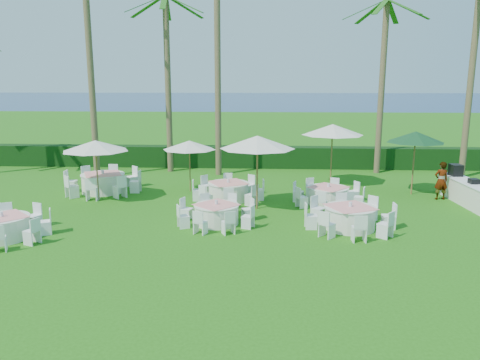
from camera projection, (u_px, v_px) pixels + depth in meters
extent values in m
plane|color=#216210|center=(210.00, 233.00, 15.44)|extent=(120.00, 120.00, 0.00)
cube|color=black|center=(234.00, 157.00, 27.04)|extent=(34.00, 1.00, 1.20)
plane|color=#082253|center=(258.00, 101.00, 115.04)|extent=(260.00, 260.00, 0.00)
cylinder|color=silver|center=(3.00, 228.00, 14.82)|extent=(1.59, 1.59, 0.69)
cylinder|color=silver|center=(2.00, 217.00, 14.75)|extent=(1.65, 1.65, 0.03)
cube|color=pink|center=(2.00, 217.00, 14.74)|extent=(1.81, 1.81, 0.01)
cylinder|color=silver|center=(1.00, 214.00, 14.72)|extent=(0.11, 0.11, 0.15)
cube|color=white|center=(45.00, 222.00, 15.25)|extent=(0.51, 0.51, 0.83)
cube|color=white|center=(34.00, 216.00, 15.91)|extent=(0.50, 0.50, 0.83)
cube|color=white|center=(6.00, 216.00, 15.93)|extent=(0.51, 0.51, 0.83)
cube|color=white|center=(32.00, 231.00, 14.32)|extent=(0.50, 0.50, 0.83)
cylinder|color=silver|center=(216.00, 215.00, 16.36)|extent=(1.53, 1.53, 0.66)
cylinder|color=silver|center=(216.00, 205.00, 16.29)|extent=(1.59, 1.59, 0.03)
cube|color=pink|center=(216.00, 205.00, 16.28)|extent=(1.74, 1.74, 0.01)
cylinder|color=silver|center=(216.00, 202.00, 16.27)|extent=(0.11, 0.11, 0.14)
cube|color=white|center=(248.00, 209.00, 16.78)|extent=(0.49, 0.49, 0.79)
cube|color=white|center=(231.00, 205.00, 17.42)|extent=(0.48, 0.48, 0.79)
cube|color=white|center=(206.00, 205.00, 17.43)|extent=(0.49, 0.49, 0.79)
cube|color=white|center=(187.00, 209.00, 16.81)|extent=(0.48, 0.48, 0.79)
cube|color=white|center=(183.00, 216.00, 15.92)|extent=(0.49, 0.49, 0.79)
cube|color=white|center=(200.00, 222.00, 15.28)|extent=(0.48, 0.48, 0.79)
cube|color=white|center=(228.00, 222.00, 15.26)|extent=(0.49, 0.49, 0.79)
cube|color=white|center=(248.00, 217.00, 15.89)|extent=(0.48, 0.48, 0.79)
cylinder|color=silver|center=(350.00, 218.00, 15.83)|extent=(1.68, 1.68, 0.73)
cylinder|color=silver|center=(350.00, 207.00, 15.75)|extent=(1.75, 1.75, 0.03)
cube|color=pink|center=(350.00, 207.00, 15.75)|extent=(1.80, 1.80, 0.01)
cylinder|color=silver|center=(350.00, 204.00, 15.73)|extent=(0.12, 0.12, 0.16)
cube|color=white|center=(389.00, 216.00, 15.80)|extent=(0.43, 0.43, 0.88)
cube|color=white|center=(370.00, 209.00, 16.71)|extent=(0.58, 0.58, 0.88)
cube|color=white|center=(342.00, 206.00, 17.10)|extent=(0.43, 0.43, 0.88)
cube|color=white|center=(318.00, 209.00, 16.73)|extent=(0.58, 0.58, 0.88)
cube|color=white|center=(311.00, 216.00, 15.83)|extent=(0.43, 0.43, 0.88)
cube|color=white|center=(327.00, 224.00, 14.92)|extent=(0.58, 0.58, 0.88)
cube|color=white|center=(359.00, 228.00, 14.53)|extent=(0.43, 0.43, 0.88)
cube|color=white|center=(385.00, 224.00, 14.90)|extent=(0.58, 0.58, 0.88)
cylinder|color=silver|center=(103.00, 183.00, 20.99)|extent=(1.87, 1.87, 0.81)
cylinder|color=silver|center=(103.00, 174.00, 20.90)|extent=(1.94, 1.94, 0.03)
cube|color=pink|center=(103.00, 174.00, 20.90)|extent=(1.99, 1.99, 0.01)
cylinder|color=silver|center=(102.00, 172.00, 20.88)|extent=(0.13, 0.13, 0.17)
cube|color=white|center=(135.00, 182.00, 20.94)|extent=(0.47, 0.47, 0.97)
cube|color=white|center=(132.00, 177.00, 21.96)|extent=(0.64, 0.64, 0.97)
cube|color=white|center=(112.00, 175.00, 22.40)|extent=(0.47, 0.47, 0.97)
cube|color=white|center=(88.00, 177.00, 22.00)|extent=(0.64, 0.64, 0.97)
cube|color=white|center=(71.00, 181.00, 21.00)|extent=(0.47, 0.47, 0.97)
cube|color=white|center=(72.00, 187.00, 19.99)|extent=(0.64, 0.64, 0.97)
cube|color=white|center=(92.00, 189.00, 19.55)|extent=(0.47, 0.47, 0.97)
cube|color=white|center=(120.00, 187.00, 19.94)|extent=(0.64, 0.64, 0.97)
cylinder|color=silver|center=(228.00, 192.00, 19.60)|extent=(1.66, 1.66, 0.72)
cylinder|color=silver|center=(228.00, 183.00, 19.52)|extent=(1.72, 1.72, 0.03)
cube|color=pink|center=(228.00, 183.00, 19.51)|extent=(1.80, 1.80, 0.01)
cylinder|color=silver|center=(228.00, 181.00, 19.50)|extent=(0.11, 0.11, 0.15)
cube|color=white|center=(259.00, 190.00, 19.63)|extent=(0.44, 0.44, 0.86)
cube|color=white|center=(249.00, 185.00, 20.51)|extent=(0.57, 0.57, 0.86)
cube|color=white|center=(228.00, 183.00, 20.84)|extent=(0.44, 0.44, 0.86)
cube|color=white|center=(207.00, 185.00, 20.44)|extent=(0.57, 0.57, 0.86)
cube|color=white|center=(197.00, 190.00, 19.53)|extent=(0.44, 0.44, 0.86)
cube|color=white|center=(206.00, 196.00, 18.65)|extent=(0.57, 0.57, 0.86)
cube|color=white|center=(229.00, 198.00, 18.32)|extent=(0.44, 0.44, 0.86)
cube|color=white|center=(251.00, 195.00, 18.72)|extent=(0.57, 0.57, 0.86)
cylinder|color=silver|center=(328.00, 196.00, 18.92)|extent=(1.58, 1.58, 0.68)
cylinder|color=silver|center=(328.00, 188.00, 18.85)|extent=(1.64, 1.64, 0.03)
cube|color=pink|center=(328.00, 187.00, 18.84)|extent=(1.80, 1.80, 0.01)
cylinder|color=silver|center=(328.00, 185.00, 18.83)|extent=(0.11, 0.11, 0.15)
cube|color=white|center=(353.00, 192.00, 19.39)|extent=(0.51, 0.51, 0.82)
cube|color=white|center=(334.00, 188.00, 20.03)|extent=(0.49, 0.49, 0.82)
cube|color=white|center=(312.00, 188.00, 20.01)|extent=(0.51, 0.51, 0.82)
cube|color=white|center=(298.00, 192.00, 19.35)|extent=(0.49, 0.49, 0.82)
cube|color=white|center=(302.00, 197.00, 18.43)|extent=(0.51, 0.51, 0.82)
cube|color=white|center=(322.00, 202.00, 17.79)|extent=(0.49, 0.49, 0.82)
cube|color=white|center=(346.00, 202.00, 17.80)|extent=(0.51, 0.51, 0.82)
cube|color=white|center=(359.00, 197.00, 18.46)|extent=(0.49, 0.49, 0.82)
cylinder|color=brown|center=(97.00, 172.00, 19.42)|extent=(0.06, 0.06, 2.43)
cone|color=silver|center=(95.00, 146.00, 19.19)|extent=(2.72, 2.72, 0.44)
sphere|color=brown|center=(95.00, 142.00, 19.16)|extent=(0.10, 0.10, 0.10)
cylinder|color=brown|center=(257.00, 174.00, 18.07)|extent=(0.07, 0.07, 2.77)
cone|color=silver|center=(257.00, 142.00, 17.81)|extent=(2.90, 2.90, 0.50)
sphere|color=brown|center=(257.00, 138.00, 17.77)|extent=(0.11, 0.11, 0.11)
cylinder|color=brown|center=(190.00, 167.00, 20.99)|extent=(0.05, 0.05, 2.23)
cone|color=silver|center=(189.00, 145.00, 20.78)|extent=(2.37, 2.37, 0.40)
sphere|color=brown|center=(189.00, 142.00, 20.75)|extent=(0.09, 0.09, 0.09)
cylinder|color=brown|center=(331.00, 156.00, 22.20)|extent=(0.07, 0.07, 2.81)
cone|color=silver|center=(333.00, 130.00, 21.94)|extent=(2.91, 2.91, 0.51)
sphere|color=brown|center=(333.00, 126.00, 21.90)|extent=(0.11, 0.11, 0.11)
cylinder|color=brown|center=(413.00, 164.00, 20.38)|extent=(0.06, 0.06, 2.68)
cone|color=#11401E|center=(416.00, 137.00, 20.13)|extent=(2.47, 2.47, 0.48)
sphere|color=brown|center=(416.00, 133.00, 20.10)|extent=(0.11, 0.11, 0.11)
cube|color=silver|center=(467.00, 193.00, 19.01)|extent=(1.06, 3.98, 0.89)
cube|color=white|center=(469.00, 182.00, 18.92)|extent=(1.11, 4.04, 0.04)
cube|color=black|center=(456.00, 170.00, 20.02)|extent=(0.48, 0.57, 0.49)
cube|color=black|center=(474.00, 181.00, 18.51)|extent=(0.37, 0.37, 0.20)
imported|color=gray|center=(441.00, 181.00, 19.62)|extent=(0.64, 0.48, 1.62)
cylinder|color=brown|center=(91.00, 71.00, 23.21)|extent=(0.32, 0.32, 10.78)
cylinder|color=brown|center=(168.00, 87.00, 24.94)|extent=(0.32, 0.32, 9.21)
cube|color=#184F13|center=(184.00, 4.00, 23.62)|extent=(2.14, 1.10, 1.00)
cube|color=#184F13|center=(184.00, 7.00, 24.69)|extent=(1.92, 1.56, 1.00)
cube|color=#184F13|center=(167.00, 8.00, 25.15)|extent=(0.57, 2.22, 1.00)
cube|color=#184F13|center=(148.00, 7.00, 24.54)|extent=(2.14, 1.10, 1.00)
cube|color=#184F13|center=(146.00, 3.00, 23.47)|extent=(1.92, 1.56, 1.00)
cube|color=#184F13|center=(164.00, 2.00, 23.01)|extent=(0.57, 2.22, 1.00)
cylinder|color=brown|center=(218.00, 54.00, 23.69)|extent=(0.32, 0.32, 12.45)
cylinder|color=brown|center=(382.00, 89.00, 24.56)|extent=(0.32, 0.32, 8.95)
cube|color=#184F13|center=(408.00, 9.00, 23.71)|extent=(2.21, 0.35, 1.00)
cube|color=#184F13|center=(392.00, 12.00, 24.65)|extent=(1.28, 2.08, 1.00)
cube|color=#184F13|center=(371.00, 12.00, 24.67)|extent=(1.40, 2.02, 1.00)
cube|color=#184F13|center=(365.00, 9.00, 23.75)|extent=(2.21, 0.35, 1.00)
cube|color=#184F13|center=(381.00, 6.00, 22.81)|extent=(1.28, 2.08, 1.00)
cube|color=#184F13|center=(403.00, 6.00, 22.79)|extent=(1.40, 2.02, 1.00)
cylinder|color=brown|center=(471.00, 78.00, 23.24)|extent=(0.32, 0.32, 10.10)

